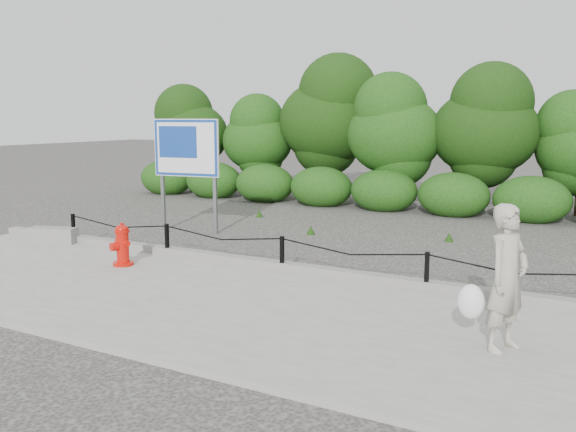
# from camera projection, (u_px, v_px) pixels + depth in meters

# --- Properties ---
(ground) EXTENTS (90.00, 90.00, 0.00)m
(ground) POSITION_uv_depth(u_px,v_px,m) (282.00, 275.00, 10.41)
(ground) COLOR #2D2B28
(ground) RESTS_ON ground
(sidewalk) EXTENTS (14.00, 4.00, 0.08)m
(sidewalk) POSITION_uv_depth(u_px,v_px,m) (214.00, 304.00, 8.68)
(sidewalk) COLOR gray
(sidewalk) RESTS_ON ground
(curb) EXTENTS (14.00, 0.22, 0.14)m
(curb) POSITION_uv_depth(u_px,v_px,m) (283.00, 266.00, 10.43)
(curb) COLOR slate
(curb) RESTS_ON sidewalk
(chain_barrier) EXTENTS (10.06, 0.06, 0.60)m
(chain_barrier) POSITION_uv_depth(u_px,v_px,m) (282.00, 249.00, 10.34)
(chain_barrier) COLOR black
(chain_barrier) RESTS_ON sidewalk
(treeline) EXTENTS (20.15, 3.84, 4.97)m
(treeline) POSITION_uv_depth(u_px,v_px,m) (468.00, 122.00, 17.23)
(treeline) COLOR black
(treeline) RESTS_ON ground
(fire_hydrant) EXTENTS (0.46, 0.46, 0.76)m
(fire_hydrant) POSITION_uv_depth(u_px,v_px,m) (122.00, 245.00, 10.73)
(fire_hydrant) COLOR red
(fire_hydrant) RESTS_ON sidewalk
(pedestrian) EXTENTS (0.81, 0.72, 1.67)m
(pedestrian) POSITION_uv_depth(u_px,v_px,m) (505.00, 280.00, 6.77)
(pedestrian) COLOR #A8A190
(pedestrian) RESTS_ON sidewalk
(concrete_block) EXTENTS (1.06, 0.67, 0.32)m
(concrete_block) POSITION_uv_depth(u_px,v_px,m) (53.00, 235.00, 12.67)
(concrete_block) COLOR gray
(concrete_block) RESTS_ON sidewalk
(advertising_sign) EXTENTS (1.63, 0.35, 2.63)m
(advertising_sign) POSITION_uv_depth(u_px,v_px,m) (186.00, 153.00, 13.98)
(advertising_sign) COLOR slate
(advertising_sign) RESTS_ON ground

